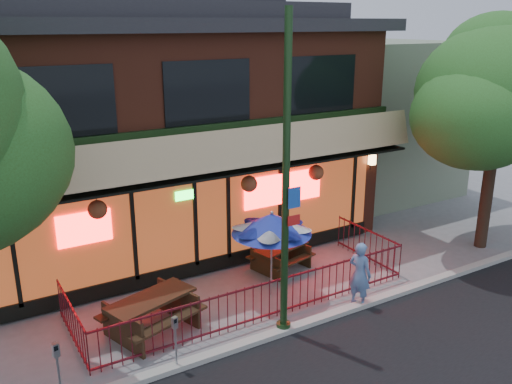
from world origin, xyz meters
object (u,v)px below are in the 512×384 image
pedestrian (360,274)px  street_light (286,199)px  street_tree_right (500,85)px  parking_meter_far (58,364)px  picnic_table_left (151,309)px  picnic_table_right (281,254)px  patio_umbrella (272,224)px  parking_meter_near (175,334)px

pedestrian → street_light: bearing=74.0°
street_tree_right → parking_meter_far: size_ratio=5.45×
picnic_table_left → picnic_table_right: (4.30, 1.26, -0.11)m
street_light → pedestrian: size_ratio=4.23×
patio_umbrella → parking_meter_far: bearing=-164.0°
pedestrian → parking_meter_far: size_ratio=1.28×
street_tree_right → parking_meter_far: bearing=-175.6°
street_tree_right → patio_umbrella: 7.98m
picnic_table_left → parking_meter_far: (-2.30, -1.49, 0.31)m
street_light → street_tree_right: size_ratio=1.00×
picnic_table_right → street_tree_right: bearing=-15.6°
street_tree_right → patio_umbrella: street_tree_right is taller
street_tree_right → picnic_table_left: (-10.60, 0.51, -4.40)m
parking_meter_far → picnic_table_right: bearing=22.6°
patio_umbrella → pedestrian: bearing=-44.3°
picnic_table_left → parking_meter_near: bearing=-92.8°
street_light → pedestrian: bearing=1.3°
parking_meter_near → parking_meter_far: (-2.22, 0.08, 0.07)m
patio_umbrella → parking_meter_near: bearing=-153.2°
picnic_table_left → patio_umbrella: (3.24, 0.10, 1.38)m
street_light → picnic_table_right: bearing=57.7°
picnic_table_left → pedestrian: bearing=-16.7°
picnic_table_right → pedestrian: pedestrian is taller
street_tree_right → picnic_table_right: 7.95m
pedestrian → parking_meter_near: size_ratio=1.40×
street_tree_right → parking_meter_near: 11.51m
picnic_table_right → parking_meter_far: parking_meter_far is taller
street_light → picnic_table_left: 3.94m
picnic_table_left → parking_meter_near: (-0.08, -1.57, 0.24)m
street_tree_right → parking_meter_far: (-12.90, -0.99, -4.09)m
street_light → pedestrian: street_light is taller
street_light → picnic_table_left: street_light is taller
street_light → street_tree_right: street_tree_right is taller
picnic_table_left → patio_umbrella: 3.52m
street_tree_right → picnic_table_right: bearing=164.4°
street_light → picnic_table_left: (-2.56, 1.50, -2.59)m
street_tree_right → patio_umbrella: size_ratio=3.08×
parking_meter_far → pedestrian: bearing=0.4°
parking_meter_far → picnic_table_left: bearing=33.0°
picnic_table_left → picnic_table_right: bearing=16.3°
pedestrian → street_tree_right: bearing=-98.2°
street_light → patio_umbrella: bearing=67.1°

